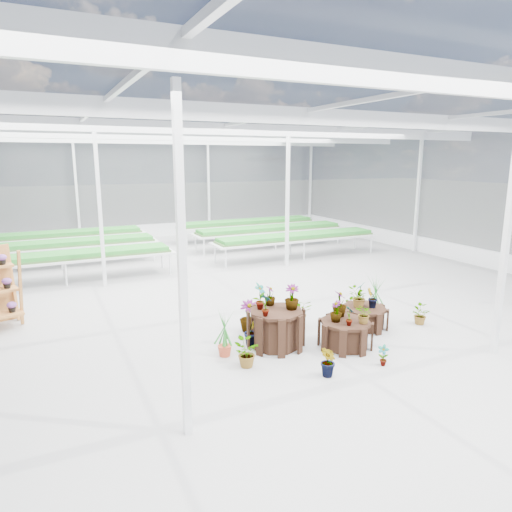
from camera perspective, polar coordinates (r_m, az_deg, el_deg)
name	(u,v)px	position (r m, az deg, el deg)	size (l,w,h in m)	color
ground_plane	(259,312)	(10.99, 0.36, -7.06)	(24.00, 24.00, 0.00)	gray
greenhouse_shell	(259,219)	(10.47, 0.38, 4.66)	(18.00, 24.00, 4.50)	white
steel_frame	(259,219)	(10.47, 0.38, 4.66)	(18.00, 24.00, 4.50)	silver
nursery_benches	(176,245)	(17.44, -10.02, 1.37)	(16.00, 7.00, 0.84)	silver
plinth_tall	(276,329)	(8.96, 2.53, -9.05)	(1.09, 1.09, 0.74)	black
plinth_mid	(345,334)	(9.13, 11.08, -9.55)	(1.02, 1.02, 0.54)	black
plinth_low	(363,317)	(10.25, 13.27, -7.47)	(1.02, 1.02, 0.46)	black
nursery_plants	(314,314)	(9.49, 7.22, -7.17)	(4.88, 2.91, 1.28)	#247528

